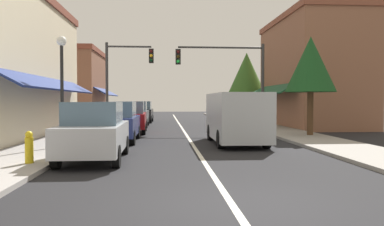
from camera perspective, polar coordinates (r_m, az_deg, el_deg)
The scene contains 18 objects.
ground_plane at distance 24.51m, azimuth -1.39°, elevation -2.41°, with size 80.00×80.00×0.00m, color black.
sidewalk_left at distance 24.86m, azimuth -14.16°, elevation -2.27°, with size 2.60×56.00×0.12m, color #A39E99.
sidewalk_right at distance 25.37m, azimuth 11.12°, elevation -2.16°, with size 2.60×56.00×0.12m, color gray.
lane_center_stripe at distance 24.51m, azimuth -1.39°, elevation -2.40°, with size 0.14×52.00×0.01m, color silver.
storefront_right_block at distance 28.44m, azimuth 17.26°, elevation 5.82°, with size 6.03×10.20×7.66m.
storefront_far_left at distance 35.47m, azimuth -17.99°, elevation 3.85°, with size 7.00×8.20×6.24m.
parked_car_nearest_left at distance 11.94m, azimuth -14.25°, elevation -2.69°, with size 1.83×4.12×1.77m.
parked_car_second_left at distance 17.19m, azimuth -11.03°, elevation -1.31°, with size 1.81×4.11×1.77m.
parked_car_third_left at distance 21.88m, azimuth -9.15°, elevation -0.64°, with size 1.87×4.14×1.77m.
parked_car_far_left at distance 26.99m, azimuth -8.38°, elevation -0.17°, with size 1.79×4.10×1.77m.
parked_car_distant_left at distance 32.43m, azimuth -7.43°, elevation 0.16°, with size 1.84×4.13×1.77m.
van_in_lane at distance 16.21m, azimuth 6.52°, elevation -0.52°, with size 2.01×5.18×2.12m.
traffic_signal_mast_arm at distance 23.38m, azimuth 5.83°, elevation 6.29°, with size 5.39×0.50×5.26m.
traffic_signal_left_corner at distance 24.94m, azimuth -10.23°, elevation 5.98°, with size 3.06×0.50×5.50m.
street_lamp_left_near at distance 15.00m, azimuth -18.72°, elevation 5.79°, with size 0.36×0.36×4.18m.
tree_right_near at distance 19.93m, azimuth 17.16°, elevation 6.83°, with size 2.48×2.48×4.97m.
tree_right_far at distance 33.67m, azimuth 8.09°, elevation 5.78°, with size 3.26×3.26×5.96m.
fire_hydrant at distance 11.31m, azimuth -22.97°, elevation -4.70°, with size 0.22×0.22×0.87m.
Camera 1 is at (-1.17, -6.42, 1.80)m, focal length 36.02 mm.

